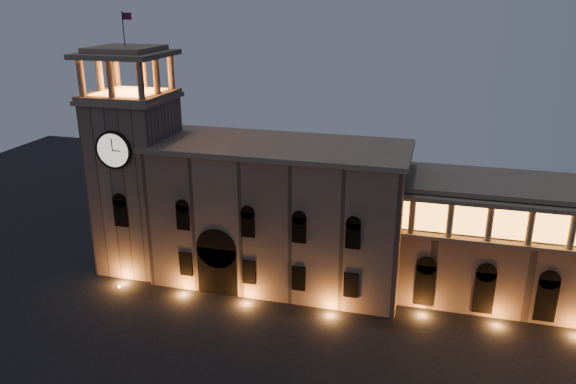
{
  "coord_description": "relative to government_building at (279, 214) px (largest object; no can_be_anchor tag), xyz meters",
  "views": [
    {
      "loc": [
        15.64,
        -39.57,
        34.17
      ],
      "look_at": [
        0.72,
        16.0,
        13.86
      ],
      "focal_mm": 35.0,
      "sensor_mm": 36.0,
      "label": 1
    }
  ],
  "objects": [
    {
      "name": "colonnade_wing",
      "position": [
        34.08,
        1.99,
        -1.44
      ],
      "size": [
        40.6,
        11.5,
        14.5
      ],
      "color": "brown",
      "rests_on": "ground"
    },
    {
      "name": "government_building",
      "position": [
        0.0,
        0.0,
        0.0
      ],
      "size": [
        30.8,
        12.8,
        17.6
      ],
      "color": "#77604E",
      "rests_on": "ground"
    },
    {
      "name": "clock_tower",
      "position": [
        -18.42,
        -0.95,
        3.73
      ],
      "size": [
        9.8,
        9.8,
        32.4
      ],
      "color": "#77604E",
      "rests_on": "ground"
    }
  ]
}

